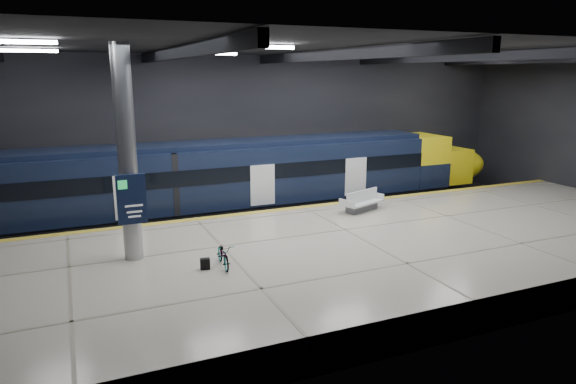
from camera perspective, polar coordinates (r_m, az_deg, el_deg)
ground at (r=21.44m, az=4.97°, el=-6.24°), size 30.00×30.00×0.00m
room_shell at (r=20.29m, az=5.28°, el=9.19°), size 30.10×16.10×8.05m
platform at (r=19.23m, az=8.56°, el=-6.91°), size 30.00×11.00×1.10m
safety_strip at (r=23.46m, az=1.83°, el=-1.67°), size 30.00×0.40×0.01m
rails at (r=26.16m, az=-0.75°, el=-2.44°), size 30.00×1.52×0.16m
train at (r=24.79m, az=-6.60°, el=1.31°), size 29.40×2.84×3.79m
bench at (r=22.97m, az=8.20°, el=-1.29°), size 2.28×1.55×0.93m
bicycle at (r=16.42m, az=-7.19°, el=-6.93°), size 0.62×1.50×0.77m
pannier_bag at (r=16.35m, az=-9.20°, el=-7.87°), size 0.33×0.23×0.35m
info_column at (r=17.02m, az=-17.42°, el=3.65°), size 0.90×0.78×6.90m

